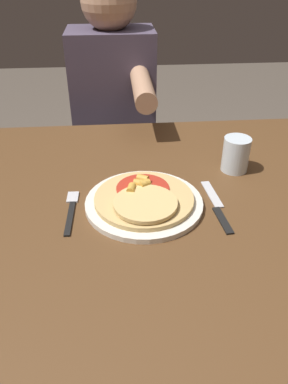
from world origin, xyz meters
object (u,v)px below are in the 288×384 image
(drinking_glass, at_px, (236,154))
(person_diner, at_px, (114,110))
(fork, at_px, (71,209))
(knife, at_px, (217,206))
(plate, at_px, (144,203))
(pizza, at_px, (144,198))
(dining_table, at_px, (157,231))

(drinking_glass, height_order, person_diner, person_diner)
(fork, bearing_deg, knife, -2.82)
(plate, xyz_separation_m, pizza, (-0.00, -0.00, 0.02))
(pizza, distance_m, drinking_glass, 0.32)
(dining_table, relative_size, drinking_glass, 11.96)
(pizza, xyz_separation_m, fork, (-0.18, 0.00, -0.02))
(pizza, height_order, drinking_glass, drinking_glass)
(pizza, distance_m, fork, 0.18)
(fork, relative_size, knife, 0.79)
(dining_table, height_order, knife, knife)
(plate, bearing_deg, drinking_glass, 29.81)
(knife, relative_size, person_diner, 0.18)
(drinking_glass, distance_m, person_diner, 0.68)
(dining_table, bearing_deg, knife, -15.90)
(dining_table, xyz_separation_m, drinking_glass, (0.24, 0.14, 0.15))
(person_diner, bearing_deg, fork, -98.81)
(fork, relative_size, person_diner, 0.15)
(fork, xyz_separation_m, drinking_glass, (0.45, 0.16, 0.05))
(plate, relative_size, person_diner, 0.24)
(fork, xyz_separation_m, person_diner, (0.12, 0.74, -0.04))
(plate, distance_m, pizza, 0.02)
(dining_table, xyz_separation_m, pizza, (-0.04, -0.02, 0.12))
(pizza, height_order, knife, pizza)
(dining_table, bearing_deg, fork, -173.84)
(pizza, height_order, fork, pizza)
(person_diner, bearing_deg, plate, -85.12)
(knife, height_order, person_diner, person_diner)
(pizza, relative_size, fork, 1.39)
(knife, relative_size, drinking_glass, 2.26)
(plate, bearing_deg, fork, -178.54)
(plate, height_order, knife, plate)
(dining_table, xyz_separation_m, person_diner, (-0.10, 0.72, 0.06))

